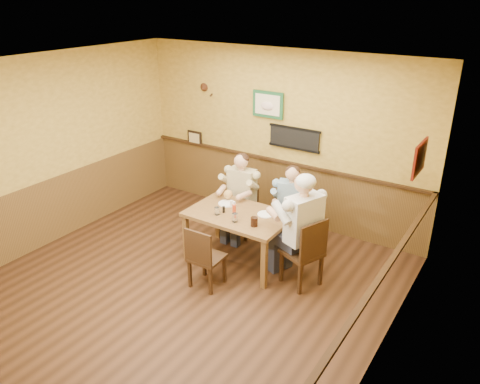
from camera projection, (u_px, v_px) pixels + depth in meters
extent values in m
plane|color=#321D0F|center=(184.00, 287.00, 6.13)|extent=(5.00, 5.00, 0.00)
cube|color=silver|center=(172.00, 69.00, 5.02)|extent=(5.00, 5.00, 0.02)
cube|color=gold|center=(279.00, 138.00, 7.50)|extent=(5.00, 0.02, 2.80)
cube|color=gold|center=(46.00, 152.00, 6.82)|extent=(0.02, 5.00, 2.80)
cube|color=gold|center=(387.00, 247.00, 4.32)|extent=(0.02, 5.00, 2.80)
cube|color=brown|center=(277.00, 190.00, 7.84)|extent=(5.00, 0.02, 1.00)
cube|color=brown|center=(374.00, 324.00, 4.69)|extent=(0.02, 5.00, 1.00)
cube|color=black|center=(294.00, 138.00, 7.30)|extent=(0.88, 0.03, 0.34)
cube|color=#1E5831|center=(268.00, 105.00, 7.36)|extent=(0.54, 0.03, 0.42)
cube|color=black|center=(195.00, 138.00, 8.43)|extent=(0.30, 0.03, 0.26)
cube|color=maroon|center=(420.00, 158.00, 4.93)|extent=(0.03, 0.48, 0.36)
cube|color=brown|center=(239.00, 215.00, 6.46)|extent=(1.40, 0.90, 0.05)
cube|color=brown|center=(186.00, 238.00, 6.63)|extent=(0.07, 0.07, 0.70)
cube|color=brown|center=(264.00, 264.00, 5.99)|extent=(0.07, 0.07, 0.70)
cube|color=brown|center=(218.00, 217.00, 7.23)|extent=(0.07, 0.07, 0.70)
cube|color=brown|center=(292.00, 239.00, 6.59)|extent=(0.07, 0.07, 0.70)
cylinder|color=white|center=(217.00, 211.00, 6.39)|extent=(0.09, 0.09, 0.11)
cylinder|color=white|center=(235.00, 218.00, 6.19)|extent=(0.09, 0.09, 0.12)
cylinder|color=black|center=(254.00, 222.00, 6.08)|extent=(0.11, 0.11, 0.12)
cylinder|color=red|center=(234.00, 210.00, 6.31)|extent=(0.05, 0.05, 0.20)
cylinder|color=white|center=(231.00, 204.00, 6.61)|extent=(0.04, 0.04, 0.10)
cylinder|color=black|center=(224.00, 209.00, 6.45)|extent=(0.04, 0.04, 0.09)
cylinder|color=white|center=(227.00, 203.00, 6.72)|extent=(0.29, 0.29, 0.02)
cylinder|color=white|center=(266.00, 214.00, 6.40)|extent=(0.31, 0.31, 0.02)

